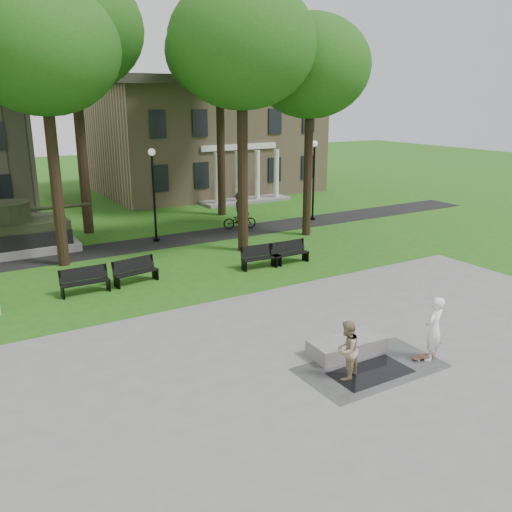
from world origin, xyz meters
The scene contains 22 objects.
ground centered at (0.00, 0.00, 0.00)m, with size 120.00×120.00×0.00m, color #235413.
plaza centered at (0.00, -5.00, 0.01)m, with size 22.00×16.00×0.02m, color gray.
footpath centered at (0.00, 12.00, 0.01)m, with size 44.00×2.60×0.01m, color black.
building_right centered at (10.00, 26.00, 4.34)m, with size 17.00×12.00×8.60m.
tree_1 centered at (-4.50, 10.50, 8.95)m, with size 6.20×6.20×11.63m.
tree_2 centered at (3.50, 8.50, 9.32)m, with size 6.60×6.60×12.16m.
tree_3 centered at (8.00, 9.50, 8.60)m, with size 6.00×6.00×11.19m.
tree_4 centered at (-2.00, 16.00, 10.39)m, with size 7.20×7.20×13.50m.
tree_5 centered at (6.50, 16.50, 9.67)m, with size 6.40×6.40×12.44m.
lamp_mid centered at (0.50, 12.30, 2.79)m, with size 0.36×0.36×4.73m.
lamp_right centered at (10.50, 12.30, 2.79)m, with size 0.36×0.36×4.73m.
tank_monument centered at (-6.46, 14.00, 0.86)m, with size 7.45×3.40×2.40m.
puddle centered at (0.37, -3.94, 0.02)m, with size 2.20×1.20×0.00m, color black.
concrete_block centered at (0.55, -2.71, 0.24)m, with size 2.20×1.00×0.45m, color gray.
skateboard centered at (2.24, -4.09, 0.06)m, with size 0.78×0.20×0.07m, color brown.
skateboarder centered at (2.35, -4.24, 0.95)m, with size 0.68×0.45×1.87m, color white.
friend_watching centered at (-0.39, -3.80, 0.82)m, with size 0.78×0.61×1.60m, color #9C8865.
cyclist centered at (5.58, 12.56, 0.85)m, with size 1.95×1.22×2.06m.
park_bench_0 centered at (-4.61, 6.30, 0.52)m, with size 1.80×0.53×1.00m.
park_bench_1 centered at (-2.57, 6.50, 0.52)m, with size 1.85×0.81×1.00m.
park_bench_2 centered at (2.77, 5.67, 0.52)m, with size 1.83×0.64×1.00m.
park_bench_3 centered at (4.20, 5.59, 0.52)m, with size 1.81×0.55×1.00m.
Camera 1 is at (-8.98, -13.56, 7.08)m, focal length 38.00 mm.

